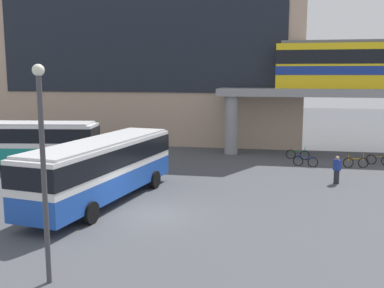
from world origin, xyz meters
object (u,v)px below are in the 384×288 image
Objects in this scene: bus_main at (103,164)px; pedestrian_near_building at (337,171)px; bicycle_orange at (356,162)px; bicycle_green at (298,155)px; bicycle_brown at (379,160)px; station_building at (159,50)px; bicycle_blue at (305,161)px; bus_secondary at (17,140)px.

pedestrian_near_building is at bearing 27.85° from bus_main.
bicycle_orange is 1.00× the size of bicycle_green.
bus_main is 17.31m from bicycle_green.
station_building is at bearing 147.66° from bicycle_brown.
bus_main reaches higher than bicycle_blue.
bicycle_green is 1.06× the size of pedestrian_near_building.
bicycle_blue is at bearing -43.99° from station_building.
bicycle_orange is at bearing -145.29° from bicycle_brown.
bicycle_green is (-5.67, 1.13, 0.00)m from bicycle_brown.
station_building is 17.17× the size of bicycle_brown.
pedestrian_near_building reaches higher than bicycle_green.
bicycle_blue is at bearing -80.33° from bicycle_green.
bicycle_brown is 1.01× the size of pedestrian_near_building.
station_building is at bearing 142.58° from bicycle_orange.
bicycle_brown is at bearing 13.62° from bus_secondary.
bus_main is 20.42m from bicycle_brown.
bicycle_brown is at bearing 15.96° from bicycle_blue.
bicycle_blue is at bearing 107.57° from pedestrian_near_building.
bicycle_orange and bicycle_green have the same top height.
pedestrian_near_building is at bearing -120.06° from bicycle_brown.
bus_main is 13.80m from pedestrian_near_building.
bus_secondary is 20.27m from bicycle_blue.
bicycle_orange is (23.13, 4.80, -1.63)m from bus_secondary.
pedestrian_near_building is at bearing -0.89° from bus_secondary.
bus_main reaches higher than bicycle_green.
bus_secondary reaches higher than pedestrian_near_building.
station_building reaches higher than bicycle_green.
station_building is at bearing 98.66° from bus_main.
station_building is at bearing 141.03° from bicycle_green.
bicycle_brown is 7.36m from pedestrian_near_building.
bicycle_green is 1.02× the size of bicycle_blue.
bus_main is 6.55× the size of bicycle_blue.
bicycle_orange is at bearing 69.66° from pedestrian_near_building.
bus_secondary is at bearing 179.11° from pedestrian_near_building.
bicycle_brown is at bearing 59.94° from pedestrian_near_building.
pedestrian_near_building is (12.15, 6.42, -1.21)m from bus_main.
station_building is 16.39× the size of bicycle_orange.
station_building is at bearing 136.01° from bicycle_blue.
bicycle_blue is (10.61, 11.29, -1.63)m from bus_main.
bicycle_green is at bearing 104.87° from pedestrian_near_building.
bicycle_blue is 5.12m from pedestrian_near_building.
bus_secondary is at bearing -168.27° from bicycle_orange.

